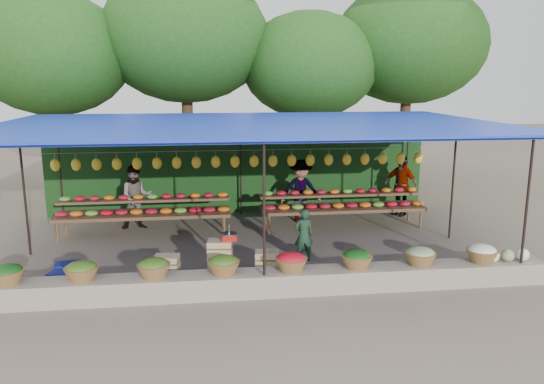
{
  "coord_description": "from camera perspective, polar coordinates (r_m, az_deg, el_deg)",
  "views": [
    {
      "loc": [
        -0.98,
        -11.57,
        3.76
      ],
      "look_at": [
        0.53,
        0.2,
        1.21
      ],
      "focal_mm": 35.0,
      "sensor_mm": 36.0,
      "label": 1
    }
  ],
  "objects": [
    {
      "name": "produce_baskets",
      "position": [
        9.42,
        -1.55,
        -7.69
      ],
      "size": [
        8.98,
        0.58,
        0.34
      ],
      "color": "brown",
      "rests_on": "stone_curb"
    },
    {
      "name": "tree_row",
      "position": [
        17.74,
        -2.61,
        15.19
      ],
      "size": [
        16.51,
        5.5,
        7.12
      ],
      "color": "#332212",
      "rests_on": "ground"
    },
    {
      "name": "customer_right",
      "position": [
        15.18,
        13.69,
        0.72
      ],
      "size": [
        0.96,
        1.02,
        1.69
      ],
      "primitive_type": "imported",
      "rotation": [
        0.0,
        0.0,
        -0.86
      ],
      "color": "slate",
      "rests_on": "ground"
    },
    {
      "name": "stall_canopy",
      "position": [
        11.73,
        -2.52,
        6.81
      ],
      "size": [
        10.8,
        6.6,
        2.82
      ],
      "color": "black",
      "rests_on": "ground"
    },
    {
      "name": "fruit_table_right",
      "position": [
        13.75,
        7.58,
        -1.22
      ],
      "size": [
        4.21,
        0.95,
        0.93
      ],
      "color": "#47331C",
      "rests_on": "ground"
    },
    {
      "name": "blue_crate_front",
      "position": [
        10.63,
        -21.74,
        -8.72
      ],
      "size": [
        0.5,
        0.42,
        0.26
      ],
      "primitive_type": "cube",
      "rotation": [
        0.0,
        0.0,
        -0.27
      ],
      "color": "navy",
      "rests_on": "ground"
    },
    {
      "name": "crate_counter",
      "position": [
        10.21,
        -5.76,
        -7.66
      ],
      "size": [
        2.39,
        0.4,
        0.77
      ],
      "color": "tan",
      "rests_on": "ground"
    },
    {
      "name": "customer_mid",
      "position": [
        14.07,
        3.12,
        0.13
      ],
      "size": [
        1.09,
        0.65,
        1.67
      ],
      "primitive_type": "imported",
      "rotation": [
        0.0,
        0.0,
        0.03
      ],
      "color": "slate",
      "rests_on": "ground"
    },
    {
      "name": "stone_curb",
      "position": [
        9.56,
        -0.93,
        -9.72
      ],
      "size": [
        10.6,
        0.55,
        0.4
      ],
      "primitive_type": "cube",
      "color": "gray",
      "rests_on": "ground"
    },
    {
      "name": "vendor_seated",
      "position": [
        11.1,
        3.43,
        -4.64
      ],
      "size": [
        0.43,
        0.3,
        1.12
      ],
      "primitive_type": "imported",
      "rotation": [
        0.0,
        0.0,
        3.21
      ],
      "color": "#1A3A25",
      "rests_on": "ground"
    },
    {
      "name": "ground",
      "position": [
        12.21,
        -2.38,
        -5.81
      ],
      "size": [
        60.0,
        60.0,
        0.0
      ],
      "primitive_type": "plane",
      "color": "#6B5E4F",
      "rests_on": "ground"
    },
    {
      "name": "weighing_scale",
      "position": [
        10.05,
        -4.62,
        -4.77
      ],
      "size": [
        0.29,
        0.29,
        0.31
      ],
      "color": "red",
      "rests_on": "crate_counter"
    },
    {
      "name": "customer_left",
      "position": [
        13.79,
        -14.35,
        -0.56
      ],
      "size": [
        0.89,
        0.74,
        1.64
      ],
      "primitive_type": "imported",
      "rotation": [
        0.0,
        0.0,
        0.16
      ],
      "color": "slate",
      "rests_on": "ground"
    },
    {
      "name": "blue_crate_back",
      "position": [
        11.07,
        -21.09,
        -7.81
      ],
      "size": [
        0.5,
        0.39,
        0.27
      ],
      "primitive_type": "cube",
      "rotation": [
        0.0,
        0.0,
        0.14
      ],
      "color": "navy",
      "rests_on": "ground"
    },
    {
      "name": "netting_backdrop",
      "position": [
        14.96,
        -3.47,
        2.47
      ],
      "size": [
        10.6,
        0.06,
        2.5
      ],
      "primitive_type": "cube",
      "color": "#184419",
      "rests_on": "ground"
    },
    {
      "name": "fruit_table_left",
      "position": [
        13.39,
        -13.6,
        -1.82
      ],
      "size": [
        4.21,
        0.95,
        0.93
      ],
      "color": "#47331C",
      "rests_on": "ground"
    }
  ]
}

